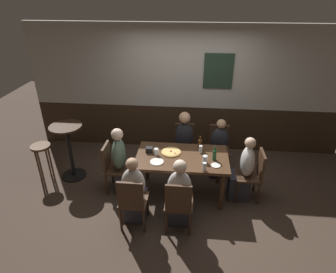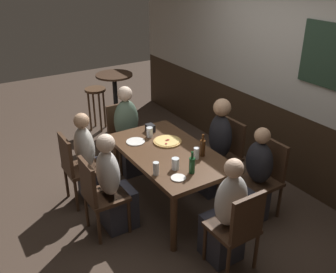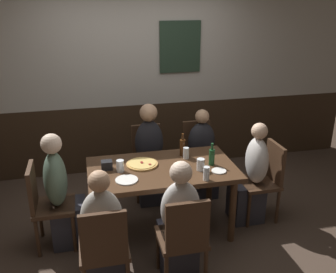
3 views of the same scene
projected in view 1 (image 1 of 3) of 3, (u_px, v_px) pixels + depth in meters
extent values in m
plane|color=#423328|center=(181.00, 192.00, 4.97)|extent=(12.00, 12.00, 0.00)
cube|color=#332316|center=(186.00, 127.00, 6.20)|extent=(6.40, 0.10, 0.95)
cube|color=#B7B2A8|center=(188.00, 67.00, 5.59)|extent=(6.40, 0.10, 1.65)
cube|color=#233828|center=(218.00, 71.00, 5.50)|extent=(0.56, 0.03, 0.68)
cube|color=#472D1C|center=(182.00, 158.00, 4.63)|extent=(1.49, 0.86, 0.05)
cylinder|color=#472D1C|center=(140.00, 187.00, 4.55)|extent=(0.07, 0.07, 0.69)
cylinder|color=#472D1C|center=(222.00, 192.00, 4.44)|extent=(0.07, 0.07, 0.69)
cylinder|color=#472D1C|center=(147.00, 163.00, 5.17)|extent=(0.07, 0.07, 0.69)
cylinder|color=#472D1C|center=(219.00, 167.00, 5.06)|extent=(0.07, 0.07, 0.69)
cube|color=#422B1C|center=(118.00, 169.00, 4.86)|extent=(0.40, 0.40, 0.04)
cube|color=#422B1C|center=(106.00, 156.00, 4.76)|extent=(0.04, 0.36, 0.43)
cylinder|color=#422B1C|center=(131.00, 174.00, 5.10)|extent=(0.04, 0.04, 0.41)
cylinder|color=#422B1C|center=(127.00, 186.00, 4.80)|extent=(0.04, 0.04, 0.41)
cylinder|color=#422B1C|center=(112.00, 173.00, 5.12)|extent=(0.04, 0.04, 0.41)
cylinder|color=#422B1C|center=(107.00, 185.00, 4.83)|extent=(0.04, 0.04, 0.41)
cube|color=#422B1C|center=(134.00, 200.00, 4.14)|extent=(0.40, 0.40, 0.04)
cube|color=#422B1C|center=(130.00, 195.00, 3.87)|extent=(0.36, 0.04, 0.43)
cylinder|color=#422B1C|center=(126.00, 204.00, 4.41)|extent=(0.04, 0.04, 0.41)
cylinder|color=#422B1C|center=(148.00, 205.00, 4.38)|extent=(0.04, 0.04, 0.41)
cylinder|color=#422B1C|center=(121.00, 219.00, 4.11)|extent=(0.04, 0.04, 0.41)
cylinder|color=#422B1C|center=(144.00, 221.00, 4.08)|extent=(0.04, 0.04, 0.41)
cube|color=#422B1C|center=(184.00, 149.00, 5.44)|extent=(0.40, 0.40, 0.04)
cube|color=#422B1C|center=(185.00, 134.00, 5.49)|extent=(0.36, 0.04, 0.43)
cylinder|color=#422B1C|center=(192.00, 164.00, 5.38)|extent=(0.04, 0.04, 0.41)
cylinder|color=#422B1C|center=(174.00, 163.00, 5.41)|extent=(0.04, 0.04, 0.41)
cylinder|color=#422B1C|center=(192.00, 155.00, 5.68)|extent=(0.04, 0.04, 0.41)
cylinder|color=#422B1C|center=(175.00, 154.00, 5.71)|extent=(0.04, 0.04, 0.41)
cube|color=#422B1C|center=(218.00, 151.00, 5.39)|extent=(0.40, 0.40, 0.04)
cube|color=#422B1C|center=(219.00, 135.00, 5.44)|extent=(0.36, 0.04, 0.43)
cylinder|color=#422B1C|center=(227.00, 166.00, 5.33)|extent=(0.04, 0.04, 0.41)
cylinder|color=#422B1C|center=(209.00, 165.00, 5.36)|extent=(0.04, 0.04, 0.41)
cylinder|color=#422B1C|center=(226.00, 156.00, 5.63)|extent=(0.04, 0.04, 0.41)
cylinder|color=#422B1C|center=(208.00, 156.00, 5.66)|extent=(0.04, 0.04, 0.41)
cube|color=#422B1C|center=(248.00, 176.00, 4.67)|extent=(0.40, 0.40, 0.04)
cube|color=#422B1C|center=(261.00, 164.00, 4.55)|extent=(0.04, 0.36, 0.43)
cylinder|color=#422B1C|center=(237.00, 193.00, 4.64)|extent=(0.04, 0.04, 0.41)
cylinder|color=#422B1C|center=(235.00, 180.00, 4.94)|extent=(0.04, 0.04, 0.41)
cylinder|color=#422B1C|center=(258.00, 194.00, 4.62)|extent=(0.04, 0.04, 0.41)
cylinder|color=#422B1C|center=(255.00, 181.00, 4.92)|extent=(0.04, 0.04, 0.41)
cube|color=#422B1C|center=(179.00, 203.00, 4.09)|extent=(0.40, 0.40, 0.04)
cube|color=#422B1C|center=(178.00, 198.00, 3.82)|extent=(0.36, 0.04, 0.43)
cylinder|color=#422B1C|center=(168.00, 206.00, 4.36)|extent=(0.04, 0.04, 0.41)
cylinder|color=#422B1C|center=(190.00, 208.00, 4.33)|extent=(0.04, 0.04, 0.41)
cylinder|color=#422B1C|center=(166.00, 223.00, 4.06)|extent=(0.04, 0.04, 0.41)
cylinder|color=#422B1C|center=(190.00, 224.00, 4.03)|extent=(0.04, 0.04, 0.41)
cube|color=#2D2D38|center=(126.00, 179.00, 4.94)|extent=(0.34, 0.32, 0.45)
ellipsoid|color=#56705B|center=(119.00, 154.00, 4.71)|extent=(0.22, 0.34, 0.55)
sphere|color=beige|center=(117.00, 134.00, 4.54)|extent=(0.19, 0.19, 0.19)
cube|color=#2D2D38|center=(136.00, 205.00, 4.35)|extent=(0.32, 0.34, 0.45)
ellipsoid|color=beige|center=(133.00, 183.00, 4.05)|extent=(0.34, 0.22, 0.50)
sphere|color=tan|center=(132.00, 164.00, 3.90)|extent=(0.17, 0.17, 0.17)
cube|color=#2D2D38|center=(183.00, 162.00, 5.42)|extent=(0.32, 0.34, 0.45)
ellipsoid|color=black|center=(184.00, 136.00, 5.27)|extent=(0.34, 0.22, 0.56)
sphere|color=tan|center=(185.00, 118.00, 5.09)|extent=(0.21, 0.21, 0.21)
cube|color=#2D2D38|center=(218.00, 163.00, 5.37)|extent=(0.32, 0.34, 0.45)
ellipsoid|color=black|center=(220.00, 139.00, 5.23)|extent=(0.34, 0.22, 0.48)
sphere|color=tan|center=(221.00, 124.00, 5.08)|extent=(0.17, 0.17, 0.17)
cube|color=#2D2D38|center=(238.00, 185.00, 4.78)|extent=(0.34, 0.32, 0.45)
ellipsoid|color=silver|center=(248.00, 161.00, 4.55)|extent=(0.22, 0.34, 0.52)
sphere|color=#DBB293|center=(250.00, 143.00, 4.39)|extent=(0.17, 0.17, 0.17)
cube|color=#2D2D38|center=(179.00, 208.00, 4.30)|extent=(0.32, 0.34, 0.45)
ellipsoid|color=silver|center=(179.00, 186.00, 4.00)|extent=(0.34, 0.22, 0.50)
sphere|color=beige|center=(180.00, 166.00, 3.84)|extent=(0.19, 0.19, 0.19)
cylinder|color=tan|center=(171.00, 152.00, 4.72)|extent=(0.33, 0.33, 0.02)
cylinder|color=#DBB760|center=(171.00, 151.00, 4.71)|extent=(0.29, 0.29, 0.01)
cylinder|color=maroon|center=(171.00, 151.00, 4.72)|extent=(0.03, 0.03, 0.00)
cylinder|color=maroon|center=(171.00, 151.00, 4.70)|extent=(0.03, 0.03, 0.00)
cylinder|color=maroon|center=(175.00, 153.00, 4.65)|extent=(0.03, 0.03, 0.00)
cylinder|color=silver|center=(201.00, 149.00, 4.70)|extent=(0.06, 0.06, 0.12)
cylinder|color=#331E14|center=(201.00, 151.00, 4.72)|extent=(0.05, 0.05, 0.06)
cylinder|color=silver|center=(156.00, 152.00, 4.63)|extent=(0.07, 0.07, 0.12)
cylinder|color=silver|center=(156.00, 153.00, 4.64)|extent=(0.07, 0.07, 0.09)
cylinder|color=silver|center=(204.00, 167.00, 4.24)|extent=(0.06, 0.06, 0.14)
cylinder|color=#331E14|center=(204.00, 169.00, 4.26)|extent=(0.05, 0.05, 0.05)
cylinder|color=silver|center=(205.00, 159.00, 4.43)|extent=(0.08, 0.08, 0.12)
cylinder|color=#331E14|center=(205.00, 161.00, 4.45)|extent=(0.07, 0.07, 0.06)
cylinder|color=#194723|center=(214.00, 155.00, 4.49)|extent=(0.06, 0.06, 0.17)
cylinder|color=#194723|center=(215.00, 149.00, 4.44)|extent=(0.03, 0.03, 0.07)
cylinder|color=#42230F|center=(200.00, 145.00, 4.77)|extent=(0.06, 0.06, 0.18)
cylinder|color=#42230F|center=(200.00, 138.00, 4.71)|extent=(0.03, 0.03, 0.07)
cylinder|color=white|center=(157.00, 162.00, 4.47)|extent=(0.22, 0.22, 0.01)
cylinder|color=white|center=(216.00, 165.00, 4.38)|extent=(0.15, 0.15, 0.01)
cube|color=black|center=(149.00, 150.00, 4.72)|extent=(0.11, 0.09, 0.09)
cylinder|color=black|center=(74.00, 175.00, 5.40)|extent=(0.44, 0.44, 0.03)
cylinder|color=black|center=(70.00, 152.00, 5.16)|extent=(0.07, 0.07, 0.99)
cylinder|color=#382316|center=(65.00, 127.00, 4.92)|extent=(0.56, 0.56, 0.03)
cylinder|color=#513521|center=(40.00, 146.00, 4.99)|extent=(0.34, 0.34, 0.04)
cylinder|color=#513521|center=(51.00, 164.00, 5.14)|extent=(0.03, 0.03, 0.68)
cylinder|color=#513521|center=(48.00, 160.00, 5.27)|extent=(0.03, 0.03, 0.68)
cylinder|color=#513521|center=(38.00, 163.00, 5.17)|extent=(0.03, 0.03, 0.68)
cylinder|color=#513521|center=(41.00, 168.00, 5.04)|extent=(0.03, 0.03, 0.68)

